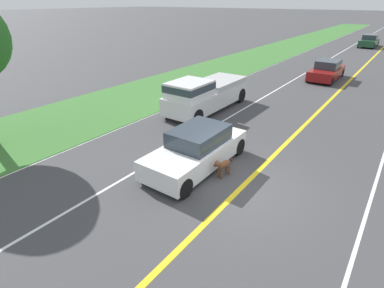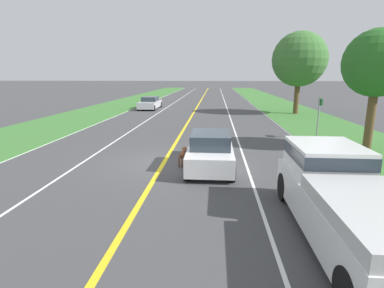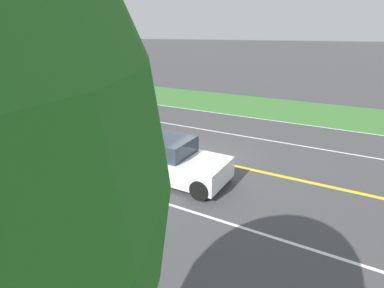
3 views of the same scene
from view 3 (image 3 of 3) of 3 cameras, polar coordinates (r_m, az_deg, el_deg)
name	(u,v)px [view 3 (image 3 of 3)]	position (r m, az deg, el deg)	size (l,w,h in m)	color
ground_plane	(200,158)	(12.09, 1.48, -2.75)	(400.00, 400.00, 0.00)	#424244
centre_divider_line	(200,158)	(12.09, 1.48, -2.73)	(0.18, 160.00, 0.01)	yellow
lane_edge_line_right	(45,271)	(7.59, -26.18, -20.89)	(0.14, 160.00, 0.01)	white
lane_edge_line_left	(255,118)	(18.25, 11.90, 4.88)	(0.14, 160.00, 0.01)	white
lane_dash_same_dir	(146,197)	(9.47, -8.68, -9.98)	(0.10, 160.00, 0.01)	white
lane_dash_oncoming	(233,134)	(15.08, 7.74, 1.85)	(0.10, 160.00, 0.01)	white
grass_verge_left	(269,107)	(21.04, 14.47, 6.75)	(6.00, 160.00, 0.03)	#3D7533
ego_car	(165,159)	(10.40, -5.16, -2.81)	(1.81, 4.37, 1.44)	white
dog	(185,154)	(11.32, -1.39, -1.87)	(0.32, 1.02, 0.74)	brown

